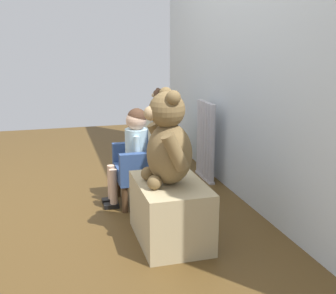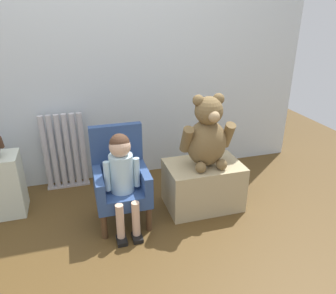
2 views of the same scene
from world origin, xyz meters
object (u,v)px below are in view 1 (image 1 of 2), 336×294
radiator (205,141)px  large_teddy_bear (168,143)px  low_bench (170,211)px  child_armchair (149,159)px  child_figure (133,142)px  small_dresser (159,140)px  small_teddy_bear (159,104)px

radiator → large_teddy_bear: size_ratio=1.22×
radiator → low_bench: size_ratio=1.16×
child_armchair → child_figure: child_figure is taller
small_dresser → child_figure: bearing=-25.2°
radiator → child_armchair: bearing=-56.7°
small_dresser → child_figure: size_ratio=0.68×
child_figure → child_armchair: bearing=90.0°
small_dresser → large_teddy_bear: 1.67m
small_dresser → small_teddy_bear: (0.02, -0.01, 0.36)m
child_figure → small_teddy_bear: (-0.90, 0.42, 0.14)m
small_dresser → low_bench: 1.61m
child_armchair → low_bench: 0.68m
radiator → large_teddy_bear: (1.06, -0.64, 0.28)m
child_armchair → radiator: bearing=123.3°
radiator → low_bench: bearing=-30.5°
child_armchair → large_teddy_bear: large_teddy_bear is taller
child_armchair → large_teddy_bear: size_ratio=1.28×
small_dresser → large_teddy_bear: large_teddy_bear is taller
child_armchair → low_bench: (0.66, -0.02, -0.15)m
child_figure → low_bench: child_figure is taller
child_armchair → small_dresser: bearing=160.9°
low_bench → small_teddy_bear: small_teddy_bear is taller
small_dresser → large_teddy_bear: bearing=-12.5°
radiator → small_teddy_bear: (-0.50, -0.30, 0.27)m
radiator → large_teddy_bear: large_teddy_bear is taller
radiator → large_teddy_bear: 1.27m
low_bench → large_teddy_bear: 0.44m
small_dresser → radiator: bearing=28.9°
small_teddy_bear → low_bench: bearing=-11.9°
small_dresser → small_teddy_bear: bearing=-23.8°
small_dresser → child_armchair: size_ratio=0.68×
low_bench → small_teddy_bear: 1.64m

